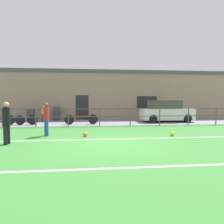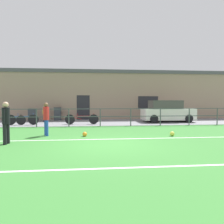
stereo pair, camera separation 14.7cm
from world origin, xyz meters
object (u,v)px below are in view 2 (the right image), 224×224
object	(u,v)px
soccer_ball_match	(172,134)
trash_bin_0	(58,114)
soccer_ball_spare	(85,134)
bicycle_parked_3	(22,120)
spectator_child	(45,113)
trash_bin_1	(33,115)
player_striker	(46,117)
bicycle_parked_0	(82,119)
bicycle_parked_2	(8,120)
parked_car_red	(167,112)
player_goalkeeper	(6,120)

from	to	relation	value
soccer_ball_match	trash_bin_0	xyz separation A→B (m)	(-6.44, 8.64, 0.46)
trash_bin_0	soccer_ball_spare	bearing A→B (deg)	-74.29
soccer_ball_match	bicycle_parked_3	bearing A→B (deg)	146.73
soccer_ball_match	spectator_child	distance (m)	10.53
soccer_ball_match	bicycle_parked_3	distance (m)	10.03
trash_bin_1	player_striker	bearing A→B (deg)	-71.99
spectator_child	bicycle_parked_0	xyz separation A→B (m)	(2.89, -2.10, -0.34)
soccer_ball_match	trash_bin_1	size ratio (longest dim) A/B	0.22
trash_bin_1	bicycle_parked_2	bearing A→B (deg)	-110.72
player_striker	soccer_ball_spare	bearing A→B (deg)	-126.17
bicycle_parked_0	bicycle_parked_3	size ratio (longest dim) A/B	1.06
spectator_child	bicycle_parked_3	size ratio (longest dim) A/B	0.56
soccer_ball_spare	bicycle_parked_2	size ratio (longest dim) A/B	0.09
bicycle_parked_3	bicycle_parked_0	bearing A→B (deg)	0.00
soccer_ball_spare	soccer_ball_match	bearing A→B (deg)	-4.32
bicycle_parked_3	trash_bin_0	distance (m)	3.70
spectator_child	bicycle_parked_3	distance (m)	2.40
parked_car_red	trash_bin_0	xyz separation A→B (m)	(-8.56, 2.06, -0.23)
bicycle_parked_0	bicycle_parked_2	xyz separation A→B (m)	(-4.93, -0.00, -0.02)
bicycle_parked_3	trash_bin_1	size ratio (longest dim) A/B	2.17
soccer_ball_spare	bicycle_parked_3	size ratio (longest dim) A/B	0.10
player_striker	trash_bin_1	world-z (taller)	player_striker
parked_car_red	bicycle_parked_3	distance (m)	10.56
player_striker	spectator_child	bearing A→B (deg)	-12.02
parked_car_red	trash_bin_0	world-z (taller)	parked_car_red
soccer_ball_spare	bicycle_parked_2	bearing A→B (deg)	135.13
bicycle_parked_2	bicycle_parked_0	bearing A→B (deg)	0.00
soccer_ball_match	trash_bin_1	bearing A→B (deg)	135.68
soccer_ball_spare	parked_car_red	size ratio (longest dim) A/B	0.06
player_striker	trash_bin_1	bearing A→B (deg)	-5.18
soccer_ball_spare	trash_bin_1	bearing A→B (deg)	118.39
player_goalkeeper	bicycle_parked_0	bearing A→B (deg)	-15.15
spectator_child	trash_bin_0	distance (m)	1.34
soccer_ball_match	soccer_ball_spare	bearing A→B (deg)	175.68
bicycle_parked_3	soccer_ball_spare	bearing A→B (deg)	-50.44
parked_car_red	player_striker	bearing A→B (deg)	-143.91
bicycle_parked_3	trash_bin_0	xyz separation A→B (m)	(1.94, 3.14, 0.18)
soccer_ball_spare	bicycle_parked_0	distance (m)	5.20
player_striker	parked_car_red	bearing A→B (deg)	-77.10
bicycle_parked_2	parked_car_red	bearing A→B (deg)	5.42
player_goalkeeper	bicycle_parked_0	xyz separation A→B (m)	(2.68, 6.69, -0.55)
trash_bin_1	spectator_child	bearing A→B (deg)	-26.40
soccer_ball_match	spectator_child	size ratio (longest dim) A/B	0.18
player_goalkeeper	soccer_ball_spare	xyz separation A→B (m)	(2.96, 1.51, -0.82)
bicycle_parked_0	trash_bin_0	distance (m)	3.76
parked_car_red	bicycle_parked_0	distance (m)	6.60
player_goalkeeper	bicycle_parked_0	distance (m)	7.23
bicycle_parked_2	player_striker	bearing A→B (deg)	-54.56
parked_car_red	trash_bin_0	size ratio (longest dim) A/B	3.62
player_goalkeeper	spectator_child	bearing A→B (deg)	8.05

